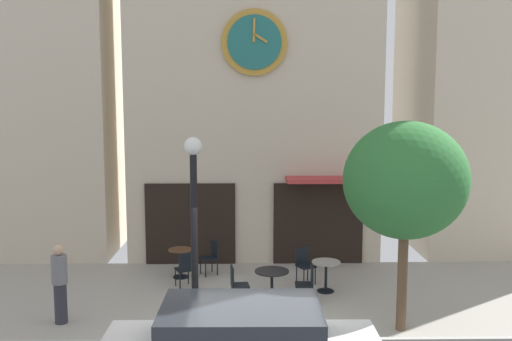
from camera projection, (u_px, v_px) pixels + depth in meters
clock_building at (254, 39)px, 16.27m from camera, size 7.22×3.24×12.33m
neighbor_building_right at (493, 38)px, 17.60m from camera, size 5.04×4.49×13.13m
street_lamp at (194, 233)px, 11.24m from camera, size 0.36×0.36×3.90m
street_tree at (406, 181)px, 11.01m from camera, size 2.45×2.21×4.22m
cafe_table_near_door at (180, 259)px, 14.67m from camera, size 0.63×0.63×0.76m
cafe_table_center_left at (272, 279)px, 12.85m from camera, size 0.79×0.79×0.75m
cafe_table_leftmost at (326, 271)px, 13.58m from camera, size 0.69×0.69×0.75m
cafe_chair_facing_wall at (212, 255)px, 14.96m from camera, size 0.54×0.54×0.90m
cafe_chair_right_end at (308, 281)px, 12.76m from camera, size 0.42×0.42×0.90m
cafe_chair_by_entrance at (236, 282)px, 12.69m from camera, size 0.45×0.45×0.90m
cafe_chair_curbside at (185, 267)px, 13.87m from camera, size 0.53×0.53×0.90m
cafe_chair_facing_street at (304, 262)px, 14.26m from camera, size 0.54×0.54×0.90m
pedestrian_grey at (60, 283)px, 11.63m from camera, size 0.44×0.44×1.67m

